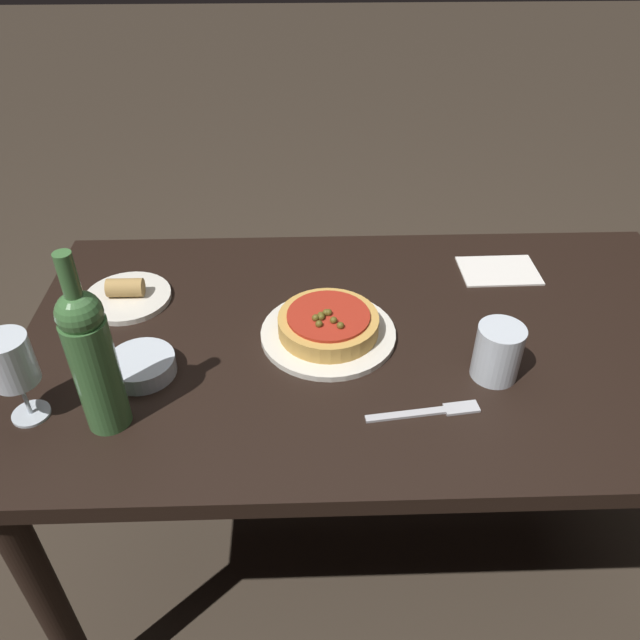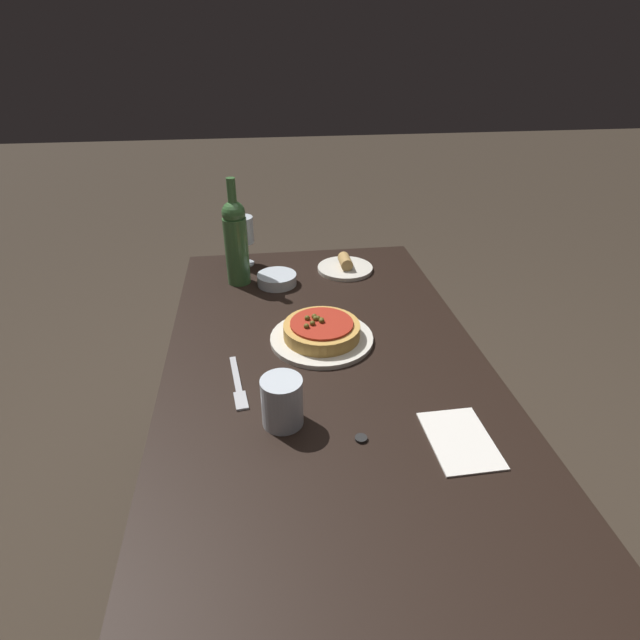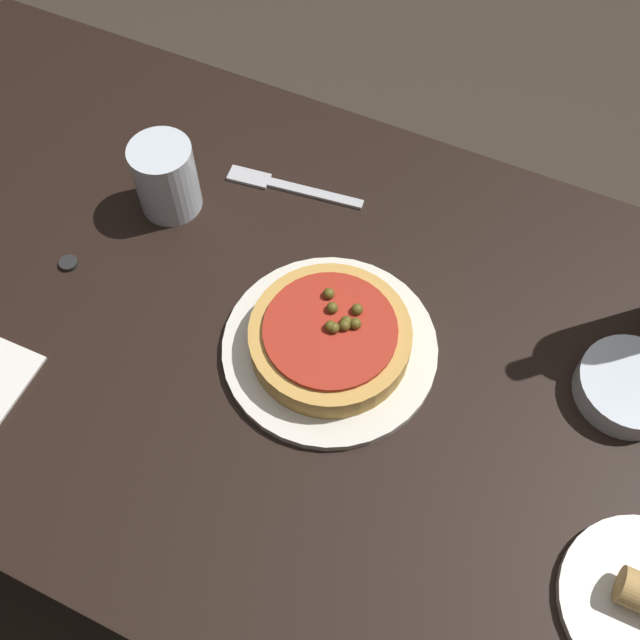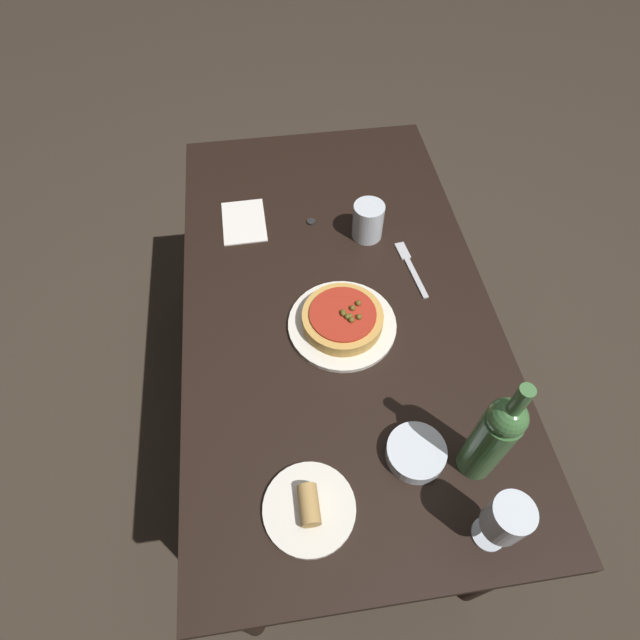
{
  "view_description": "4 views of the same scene",
  "coord_description": "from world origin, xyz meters",
  "px_view_note": "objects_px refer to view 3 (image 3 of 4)",
  "views": [
    {
      "loc": [
        -0.14,
        -0.93,
        1.5
      ],
      "look_at": [
        -0.11,
        0.0,
        0.78
      ],
      "focal_mm": 35.0,
      "sensor_mm": 36.0,
      "label": 1
    },
    {
      "loc": [
        0.97,
        -0.14,
        1.42
      ],
      "look_at": [
        -0.06,
        -0.01,
        0.82
      ],
      "focal_mm": 28.0,
      "sensor_mm": 36.0,
      "label": 2
    },
    {
      "loc": [
        -0.26,
        0.4,
        1.54
      ],
      "look_at": [
        -0.08,
        0.0,
        0.8
      ],
      "focal_mm": 42.0,
      "sensor_mm": 36.0,
      "label": 3
    },
    {
      "loc": [
        -0.76,
        0.15,
        1.73
      ],
      "look_at": [
        -0.11,
        0.06,
        0.8
      ],
      "focal_mm": 28.0,
      "sensor_mm": 36.0,
      "label": 4
    }
  ],
  "objects_px": {
    "water_cup": "(166,178)",
    "dining_table": "(268,359)",
    "dinner_plate": "(330,348)",
    "bottle_cap": "(69,263)",
    "side_bowl": "(629,387)",
    "pizza": "(330,337)",
    "fork": "(286,186)"
  },
  "relations": [
    {
      "from": "side_bowl",
      "to": "bottle_cap",
      "type": "distance_m",
      "value": 0.71
    },
    {
      "from": "dinner_plate",
      "to": "bottle_cap",
      "type": "distance_m",
      "value": 0.36
    },
    {
      "from": "dining_table",
      "to": "pizza",
      "type": "distance_m",
      "value": 0.16
    },
    {
      "from": "dinner_plate",
      "to": "bottle_cap",
      "type": "xyz_separation_m",
      "value": [
        0.36,
        0.03,
        -0.0
      ]
    },
    {
      "from": "pizza",
      "to": "fork",
      "type": "bearing_deg",
      "value": -51.93
    },
    {
      "from": "dinner_plate",
      "to": "side_bowl",
      "type": "bearing_deg",
      "value": -164.5
    },
    {
      "from": "dinner_plate",
      "to": "water_cup",
      "type": "bearing_deg",
      "value": -21.88
    },
    {
      "from": "water_cup",
      "to": "fork",
      "type": "relative_size",
      "value": 0.53
    },
    {
      "from": "dinner_plate",
      "to": "fork",
      "type": "bearing_deg",
      "value": -51.97
    },
    {
      "from": "dining_table",
      "to": "pizza",
      "type": "relative_size",
      "value": 7.09
    },
    {
      "from": "water_cup",
      "to": "fork",
      "type": "xyz_separation_m",
      "value": [
        -0.13,
        -0.09,
        -0.05
      ]
    },
    {
      "from": "fork",
      "to": "bottle_cap",
      "type": "bearing_deg",
      "value": 42.77
    },
    {
      "from": "dinner_plate",
      "to": "fork",
      "type": "height_order",
      "value": "dinner_plate"
    },
    {
      "from": "dining_table",
      "to": "side_bowl",
      "type": "height_order",
      "value": "side_bowl"
    },
    {
      "from": "water_cup",
      "to": "dining_table",
      "type": "bearing_deg",
      "value": 149.61
    },
    {
      "from": "pizza",
      "to": "water_cup",
      "type": "xyz_separation_m",
      "value": [
        0.29,
        -0.12,
        0.02
      ]
    },
    {
      "from": "dining_table",
      "to": "side_bowl",
      "type": "distance_m",
      "value": 0.45
    },
    {
      "from": "dinner_plate",
      "to": "side_bowl",
      "type": "xyz_separation_m",
      "value": [
        -0.34,
        -0.09,
        0.01
      ]
    },
    {
      "from": "dining_table",
      "to": "side_bowl",
      "type": "bearing_deg",
      "value": -167.65
    },
    {
      "from": "water_cup",
      "to": "bottle_cap",
      "type": "bearing_deg",
      "value": 64.4
    },
    {
      "from": "dinner_plate",
      "to": "bottle_cap",
      "type": "height_order",
      "value": "dinner_plate"
    },
    {
      "from": "dining_table",
      "to": "fork",
      "type": "xyz_separation_m",
      "value": [
        0.07,
        -0.21,
        0.1
      ]
    },
    {
      "from": "dining_table",
      "to": "fork",
      "type": "height_order",
      "value": "fork"
    },
    {
      "from": "pizza",
      "to": "fork",
      "type": "height_order",
      "value": "pizza"
    },
    {
      "from": "pizza",
      "to": "water_cup",
      "type": "distance_m",
      "value": 0.31
    },
    {
      "from": "side_bowl",
      "to": "fork",
      "type": "xyz_separation_m",
      "value": [
        0.5,
        -0.11,
        -0.01
      ]
    },
    {
      "from": "water_cup",
      "to": "bottle_cap",
      "type": "relative_size",
      "value": 4.34
    },
    {
      "from": "bottle_cap",
      "to": "pizza",
      "type": "bearing_deg",
      "value": -175.48
    },
    {
      "from": "fork",
      "to": "water_cup",
      "type": "bearing_deg",
      "value": 28.08
    },
    {
      "from": "dinner_plate",
      "to": "pizza",
      "type": "xyz_separation_m",
      "value": [
        -0.0,
        -0.0,
        0.03
      ]
    },
    {
      "from": "pizza",
      "to": "side_bowl",
      "type": "relative_size",
      "value": 1.59
    },
    {
      "from": "dining_table",
      "to": "bottle_cap",
      "type": "xyz_separation_m",
      "value": [
        0.27,
        0.03,
        0.1
      ]
    }
  ]
}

